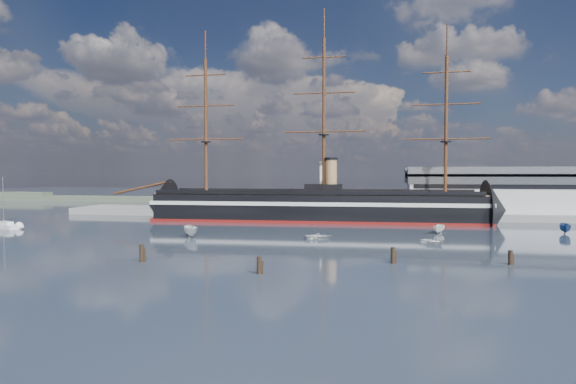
# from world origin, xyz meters

# --- Properties ---
(ground) EXTENTS (600.00, 600.00, 0.00)m
(ground) POSITION_xyz_m (0.00, 40.00, 0.00)
(ground) COLOR #1D2634
(ground) RESTS_ON ground
(quay) EXTENTS (180.00, 18.00, 2.00)m
(quay) POSITION_xyz_m (10.00, 76.00, 0.00)
(quay) COLOR slate
(quay) RESTS_ON ground
(warehouse) EXTENTS (63.00, 21.00, 11.60)m
(warehouse) POSITION_xyz_m (58.00, 80.00, 7.98)
(warehouse) COLOR #B7BABC
(warehouse) RESTS_ON ground
(quay_tower) EXTENTS (5.00, 5.00, 15.00)m
(quay_tower) POSITION_xyz_m (3.00, 73.00, 9.75)
(quay_tower) COLOR silver
(quay_tower) RESTS_ON ground
(shoreline) EXTENTS (120.00, 10.00, 4.00)m
(shoreline) POSITION_xyz_m (-139.23, 135.00, 1.45)
(shoreline) COLOR #3F4C38
(shoreline) RESTS_ON ground
(warship) EXTENTS (113.18, 19.74, 53.94)m
(warship) POSITION_xyz_m (-0.27, 60.00, 4.04)
(warship) COLOR black
(warship) RESTS_ON ground
(sailboat) EXTENTS (8.03, 4.93, 12.37)m
(sailboat) POSITION_xyz_m (-68.92, 27.89, 0.79)
(sailboat) COLOR white
(sailboat) RESTS_ON ground
(motorboat_a) EXTENTS (7.56, 6.25, 2.92)m
(motorboat_a) POSITION_xyz_m (-19.84, 22.53, 0.00)
(motorboat_a) COLOR white
(motorboat_a) RESTS_ON ground
(motorboat_b) EXTENTS (2.01, 3.52, 1.55)m
(motorboat_b) POSITION_xyz_m (6.69, 24.21, 0.00)
(motorboat_b) COLOR white
(motorboat_b) RESTS_ON ground
(motorboat_c) EXTENTS (6.29, 4.10, 2.36)m
(motorboat_c) POSITION_xyz_m (31.63, 38.76, 0.00)
(motorboat_c) COLOR white
(motorboat_c) RESTS_ON ground
(motorboat_e) EXTENTS (2.94, 2.98, 1.39)m
(motorboat_e) POSITION_xyz_m (28.48, 21.67, 0.00)
(motorboat_e) COLOR white
(motorboat_e) RESTS_ON ground
(motorboat_f) EXTENTS (7.42, 4.33, 2.80)m
(motorboat_f) POSITION_xyz_m (58.61, 43.00, 0.00)
(motorboat_f) COLOR navy
(motorboat_f) RESTS_ON ground
(piling_near_left) EXTENTS (0.64, 0.64, 3.34)m
(piling_near_left) POSITION_xyz_m (-16.05, -5.59, 0.00)
(piling_near_left) COLOR black
(piling_near_left) RESTS_ON ground
(piling_near_mid) EXTENTS (0.64, 0.64, 2.96)m
(piling_near_mid) POSITION_xyz_m (3.26, -10.42, 0.00)
(piling_near_mid) COLOR black
(piling_near_mid) RESTS_ON ground
(piling_near_right) EXTENTS (0.64, 0.64, 3.08)m
(piling_near_right) POSITION_xyz_m (20.72, 0.32, 0.00)
(piling_near_right) COLOR black
(piling_near_right) RESTS_ON ground
(piling_far_right) EXTENTS (0.64, 0.64, 2.76)m
(piling_far_right) POSITION_xyz_m (37.42, 2.66, 0.00)
(piling_far_right) COLOR black
(piling_far_right) RESTS_ON ground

